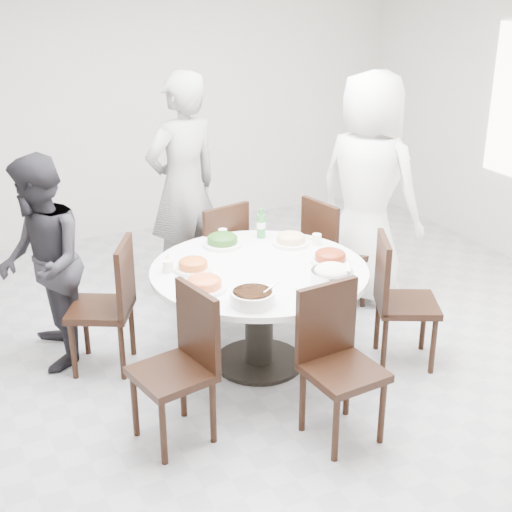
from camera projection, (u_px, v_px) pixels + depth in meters
name	position (u px, v px, depth m)	size (l,w,h in m)	color
floor	(268.00, 353.00, 5.30)	(6.00, 6.00, 0.01)	#A3A3A7
wall_back	(135.00, 100.00, 7.26)	(6.00, 0.01, 2.80)	beige
dining_table	(259.00, 317.00, 5.02)	(1.50, 1.50, 0.75)	white
chair_ne	(336.00, 253.00, 5.88)	(0.42, 0.42, 0.95)	black
chair_n	(213.00, 256.00, 5.81)	(0.42, 0.42, 0.95)	black
chair_nw	(100.00, 306.00, 4.95)	(0.42, 0.42, 0.95)	black
chair_sw	(172.00, 370.00, 4.16)	(0.42, 0.42, 0.95)	black
chair_s	(344.00, 368.00, 4.19)	(0.42, 0.42, 0.95)	black
chair_se	(407.00, 301.00, 5.02)	(0.42, 0.42, 0.95)	black
diner_right	(368.00, 189.00, 5.87)	(0.94, 0.61, 1.93)	white
diner_middle	(183.00, 188.00, 5.92)	(0.70, 0.46, 1.92)	black
diner_left	(42.00, 264.00, 4.91)	(0.74, 0.58, 1.53)	black
dish_greens	(222.00, 241.00, 5.26)	(0.29, 0.29, 0.07)	white
dish_pale	(291.00, 240.00, 5.28)	(0.27, 0.27, 0.07)	white
dish_orange	(193.00, 266.00, 4.82)	(0.25, 0.25, 0.07)	white
dish_redbrown	(330.00, 258.00, 4.95)	(0.28, 0.28, 0.07)	white
dish_tofu	(204.00, 285.00, 4.54)	(0.29, 0.29, 0.07)	white
rice_bowl	(332.00, 279.00, 4.57)	(0.27, 0.27, 0.12)	silver
soup_bowl	(253.00, 298.00, 4.35)	(0.28, 0.28, 0.08)	white
beverage_bottle	(261.00, 223.00, 5.39)	(0.07, 0.07, 0.23)	#307834
tea_cups	(225.00, 233.00, 5.40)	(0.07, 0.07, 0.08)	white
chopsticks	(218.00, 238.00, 5.40)	(0.24, 0.04, 0.01)	tan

